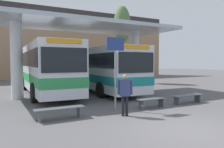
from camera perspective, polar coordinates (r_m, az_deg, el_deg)
name	(u,v)px	position (r m, az deg, el deg)	size (l,w,h in m)	color
ground_plane	(186,130)	(7.82, 18.81, -13.65)	(100.00, 100.00, 0.00)	#565456
townhouse_backdrop	(40,36)	(30.67, -18.22, 9.31)	(40.00, 0.58, 9.63)	#9E7A5B
station_canopy	(83,33)	(15.53, -7.55, 10.57)	(13.58, 5.18, 4.90)	silver
transit_bus_left_bay	(45,67)	(16.16, -17.01, 1.81)	(2.96, 10.98, 3.40)	silver
transit_bus_center_bay	(97,68)	(17.28, -3.88, 1.69)	(2.96, 11.29, 3.23)	silver
waiting_bench_near_pillar	(188,97)	(12.57, 19.14, -5.66)	(1.97, 0.44, 0.46)	#4C5156
waiting_bench_mid_platform	(60,111)	(8.84, -13.44, -9.26)	(1.95, 0.44, 0.46)	#4C5156
waiting_bench_far_platform	(152,101)	(10.90, 10.32, -6.95)	(1.52, 0.44, 0.46)	#4C5156
info_sign_platform	(115,59)	(10.15, 0.88, 3.96)	(0.90, 0.09, 3.37)	gray
pedestrian_waiting	(125,91)	(9.04, 3.40, -4.39)	(0.59, 0.44, 1.72)	black
poplar_tree_behind_left	(122,26)	(24.32, 2.66, 12.40)	(1.85, 1.85, 8.33)	#473A2B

